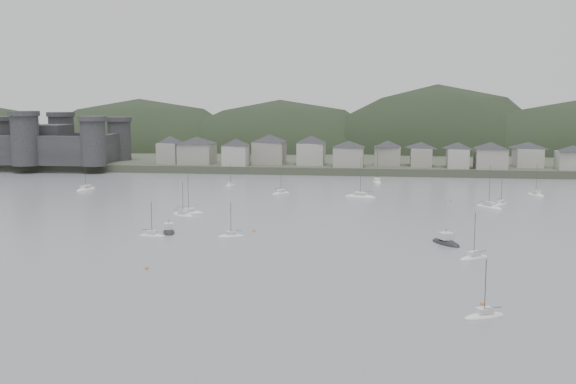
# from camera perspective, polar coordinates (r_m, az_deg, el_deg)

# --- Properties ---
(ground) EXTENTS (900.00, 900.00, 0.00)m
(ground) POSITION_cam_1_polar(r_m,az_deg,el_deg) (107.57, -5.65, -8.39)
(ground) COLOR slate
(ground) RESTS_ON ground
(far_shore_land) EXTENTS (900.00, 250.00, 3.00)m
(far_shore_land) POSITION_cam_1_polar(r_m,az_deg,el_deg) (397.21, 4.45, 3.48)
(far_shore_land) COLOR #383D2D
(far_shore_land) RESTS_ON ground
(forested_ridge) EXTENTS (851.55, 103.94, 102.57)m
(forested_ridge) POSITION_cam_1_polar(r_m,az_deg,el_deg) (372.63, 4.92, 1.24)
(forested_ridge) COLOR black
(forested_ridge) RESTS_ON ground
(castle) EXTENTS (66.00, 43.00, 20.00)m
(castle) POSITION_cam_1_polar(r_m,az_deg,el_deg) (315.98, -19.29, 3.76)
(castle) COLOR #2E2E30
(castle) RESTS_ON far_shore_land
(waterfront_town) EXTENTS (451.48, 28.46, 12.92)m
(waterfront_town) POSITION_cam_1_polar(r_m,az_deg,el_deg) (285.72, 13.22, 3.17)
(waterfront_town) COLOR gray
(waterfront_town) RESTS_ON far_shore_land
(moored_fleet) EXTENTS (242.91, 177.16, 13.35)m
(moored_fleet) POSITION_cam_1_polar(r_m,az_deg,el_deg) (178.16, -7.52, -1.98)
(moored_fleet) COLOR silver
(moored_fleet) RESTS_ON ground
(motor_launch_near) EXTENTS (7.03, 8.98, 4.04)m
(motor_launch_near) POSITION_cam_1_polar(r_m,az_deg,el_deg) (147.74, 12.77, -4.04)
(motor_launch_near) COLOR black
(motor_launch_near) RESTS_ON ground
(motor_launch_far) EXTENTS (4.78, 7.45, 3.69)m
(motor_launch_far) POSITION_cam_1_polar(r_m,az_deg,el_deg) (158.25, -9.71, -3.19)
(motor_launch_far) COLOR black
(motor_launch_far) RESTS_ON ground
(mooring_buoys) EXTENTS (172.04, 125.60, 0.70)m
(mooring_buoys) POSITION_cam_1_polar(r_m,az_deg,el_deg) (161.79, -0.66, -2.90)
(mooring_buoys) COLOR #CC8344
(mooring_buoys) RESTS_ON ground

